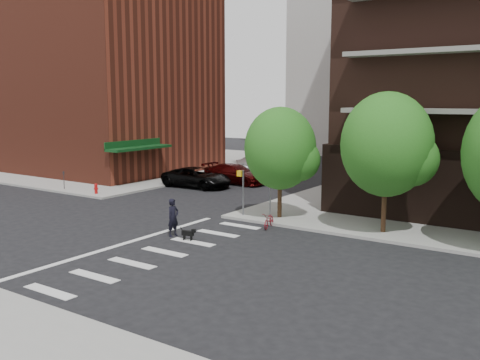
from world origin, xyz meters
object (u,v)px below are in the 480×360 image
at_px(parked_car_black, 197,177).
at_px(dog_walker, 173,218).
at_px(fire_hydrant, 96,188).
at_px(parked_car_silver, 261,164).
at_px(scooter, 269,220).
at_px(parked_car_maroon, 235,174).

xyz_separation_m(parked_car_black, dog_walker, (8.37, -12.29, 0.17)).
bearing_deg(dog_walker, fire_hydrant, 68.37).
xyz_separation_m(parked_car_black, parked_car_silver, (-0.50, 10.22, -0.01)).
height_order(fire_hydrant, parked_car_black, parked_car_black).
height_order(parked_car_black, parked_car_silver, parked_car_black).
bearing_deg(parked_car_silver, fire_hydrant, 167.45).
bearing_deg(fire_hydrant, parked_car_silver, 79.71).
bearing_deg(dog_walker, parked_car_silver, 24.36).
xyz_separation_m(fire_hydrant, parked_car_silver, (3.10, 17.06, 0.21)).
bearing_deg(parked_car_silver, scooter, -149.25).
height_order(fire_hydrant, dog_walker, dog_walker).
distance_m(parked_car_maroon, dog_walker, 16.91).
bearing_deg(parked_car_black, fire_hydrant, 150.46).
bearing_deg(parked_car_maroon, fire_hydrant, 153.98).
bearing_deg(parked_car_maroon, parked_car_silver, 15.64).
bearing_deg(parked_car_silver, parked_car_black, -179.44).
xyz_separation_m(fire_hydrant, scooter, (15.02, -1.30, -0.14)).
xyz_separation_m(fire_hydrant, parked_car_black, (3.60, 6.84, 0.22)).
bearing_deg(fire_hydrant, scooter, -4.95).
distance_m(parked_car_black, parked_car_maroon, 3.42).
height_order(parked_car_silver, dog_walker, dog_walker).
bearing_deg(parked_car_maroon, parked_car_black, 156.45).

